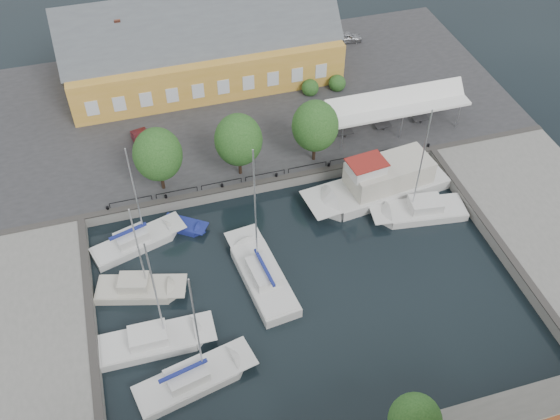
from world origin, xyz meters
name	(u,v)px	position (x,y,z in m)	size (l,w,h in m)	color
ground	(301,275)	(0.00, 0.00, 0.00)	(140.00, 140.00, 0.00)	black
north_quay	(234,106)	(0.00, 23.00, 0.50)	(56.00, 26.00, 1.00)	#2D2D30
west_quay	(10,360)	(-22.00, -2.00, 0.50)	(12.00, 24.00, 1.00)	slate
east_quay	(558,231)	(22.00, -2.00, 0.50)	(12.00, 24.00, 1.00)	slate
quay_edge_fittings	(284,224)	(0.02, 4.75, 1.06)	(56.00, 24.72, 0.40)	#383533
warehouse	(196,50)	(-2.60, 28.36, 4.43)	(28.56, 14.00, 9.55)	gold
tent_canopy	(396,104)	(14.00, 14.50, 3.68)	(14.00, 4.00, 2.83)	white
quay_trees	(238,140)	(-2.00, 12.00, 4.88)	(18.20, 4.20, 6.30)	black
car_silver	(347,37)	(15.35, 30.95, 1.62)	(1.45, 3.61, 1.23)	#9C9EA4
car_red	(145,143)	(-9.75, 17.84, 1.71)	(1.50, 4.29, 1.41)	maroon
center_sailboat	(262,277)	(-3.10, 0.37, 0.36)	(3.95, 9.89, 13.14)	silver
trawler	(381,184)	(9.74, 7.09, 1.02)	(13.79, 5.51, 5.00)	silver
east_boat_a	(420,212)	(11.97, 3.52, 0.26)	(8.65, 3.85, 11.85)	silver
west_boat_a	(137,243)	(-12.15, 6.80, 0.27)	(8.16, 4.44, 10.63)	silver
west_boat_b	(139,290)	(-12.57, 1.83, 0.26)	(7.27, 4.12, 9.73)	beige
west_boat_c	(155,342)	(-12.10, -3.19, 0.26)	(8.48, 2.86, 11.33)	silver
west_boat_d	(193,380)	(-10.02, -6.99, 0.27)	(8.85, 4.33, 11.45)	silver
launch_nw	(184,227)	(-8.06, 7.71, 0.09)	(4.13, 3.52, 0.88)	navy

